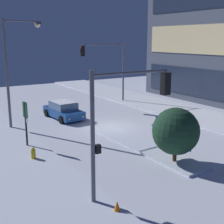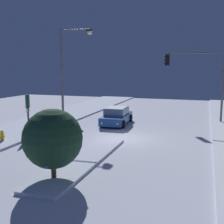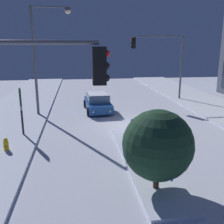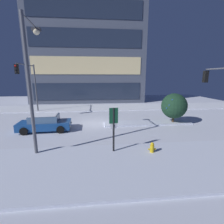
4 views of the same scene
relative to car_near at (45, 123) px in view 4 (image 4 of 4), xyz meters
name	(u,v)px [view 4 (image 4 of 4)]	position (x,y,z in m)	size (l,w,h in m)	color
ground	(96,123)	(4.56, 1.91, -0.71)	(52.00, 52.00, 0.00)	silver
curb_strip_near	(96,167)	(4.56, -6.60, -0.64)	(52.00, 5.20, 0.14)	silver
curb_strip_far	(96,108)	(4.56, 10.42, -0.64)	(52.00, 5.20, 0.14)	silver
median_strip	(147,123)	(9.94, 1.34, -0.64)	(9.00, 1.80, 0.14)	silver
office_tower_main	(87,21)	(3.24, 20.79, 14.90)	(20.94, 12.26, 31.23)	#4C5466
car_near	(45,123)	(0.00, 0.00, 0.00)	(4.65, 2.28, 1.49)	#19478C
traffic_light_corner_far_left	(29,79)	(-3.53, 6.57, 3.78)	(0.32, 5.25, 6.38)	#565960
traffic_light_corner_near_right	(223,90)	(14.13, -3.20, 3.14)	(0.32, 4.11, 5.60)	#565960
street_lamp_arched	(32,68)	(0.81, -3.99, 4.58)	(0.56, 2.92, 8.18)	#565960
fire_hydrant	(152,148)	(8.08, -5.37, -0.33)	(0.48, 0.26, 0.79)	gold
parking_info_sign	(114,125)	(5.69, -4.98, 1.18)	(0.55, 0.14, 2.95)	black
decorated_tree_median	(174,106)	(12.63, 1.15, 1.14)	(2.59, 2.59, 3.15)	#473323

